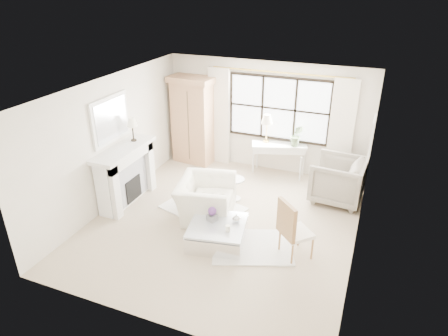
{
  "coord_description": "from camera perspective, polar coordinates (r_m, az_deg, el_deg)",
  "views": [
    {
      "loc": [
        2.51,
        -6.24,
        4.45
      ],
      "look_at": [
        -0.08,
        0.2,
        1.1
      ],
      "focal_mm": 32.0,
      "sensor_mm": 36.0,
      "label": 1
    }
  ],
  "objects": [
    {
      "name": "wall_front",
      "position": [
        5.3,
        -11.37,
        -10.61
      ],
      "size": [
        5.0,
        0.0,
        5.0
      ],
      "primitive_type": "plane",
      "rotation": [
        -1.57,
        0.0,
        0.0
      ],
      "color": "beige",
      "rests_on": "ground"
    },
    {
      "name": "rug_right",
      "position": [
        7.4,
        4.06,
        -11.13
      ],
      "size": [
        1.71,
        1.5,
        0.03
      ],
      "primitive_type": "cube",
      "rotation": [
        0.0,
        0.0,
        0.36
      ],
      "color": "silver",
      "rests_on": "floor"
    },
    {
      "name": "console_table",
      "position": [
        9.86,
        7.76,
        1.28
      ],
      "size": [
        1.38,
        0.84,
        0.8
      ],
      "rotation": [
        0.0,
        0.0,
        0.32
      ],
      "color": "silver",
      "rests_on": "floor"
    },
    {
      "name": "wingback_chair",
      "position": [
        8.92,
        15.89,
        -1.66
      ],
      "size": [
        1.14,
        1.11,
        0.97
      ],
      "primitive_type": "imported",
      "rotation": [
        0.0,
        0.0,
        -1.64
      ],
      "color": "gray",
      "rests_on": "floor"
    },
    {
      "name": "fireplace",
      "position": [
        8.73,
        -13.97,
        -0.85
      ],
      "size": [
        0.58,
        1.66,
        1.26
      ],
      "color": "white",
      "rests_on": "ground"
    },
    {
      "name": "mantel_lamp",
      "position": [
        8.64,
        -13.01,
        6.24
      ],
      "size": [
        0.22,
        0.22,
        0.51
      ],
      "color": "black",
      "rests_on": "fireplace"
    },
    {
      "name": "coffee_vase",
      "position": [
        7.34,
        1.78,
        -7.16
      ],
      "size": [
        0.19,
        0.19,
        0.16
      ],
      "primitive_type": "imported",
      "rotation": [
        0.0,
        0.0,
        0.31
      ],
      "color": "silver",
      "rests_on": "coffee_table"
    },
    {
      "name": "window_pane",
      "position": [
        9.67,
        7.81,
        8.4
      ],
      "size": [
        2.4,
        0.02,
        1.5
      ],
      "primitive_type": "cube",
      "color": "white",
      "rests_on": "wall_back"
    },
    {
      "name": "pillar_candle",
      "position": [
        7.1,
        0.54,
        -8.62
      ],
      "size": [
        0.08,
        0.08,
        0.12
      ],
      "primitive_type": "cylinder",
      "color": "white",
      "rests_on": "coffee_table"
    },
    {
      "name": "orchid_plant",
      "position": [
        9.53,
        10.33,
        4.57
      ],
      "size": [
        0.33,
        0.28,
        0.53
      ],
      "primitive_type": "imported",
      "rotation": [
        0.0,
        0.0,
        0.17
      ],
      "color": "#607C53",
      "rests_on": "console_table"
    },
    {
      "name": "coffee_table",
      "position": [
        7.42,
        -0.95,
        -9.32
      ],
      "size": [
        1.17,
        1.17,
        0.38
      ],
      "rotation": [
        0.0,
        0.0,
        0.19
      ],
      "color": "silver",
      "rests_on": "floor"
    },
    {
      "name": "art_frame",
      "position": [
        8.45,
        20.32,
        4.06
      ],
      "size": [
        0.04,
        0.62,
        0.82
      ],
      "primitive_type": "cube",
      "color": "silver",
      "rests_on": "wall_right"
    },
    {
      "name": "planter_box",
      "position": [
        7.39,
        -1.69,
        -7.09
      ],
      "size": [
        0.21,
        0.21,
        0.12
      ],
      "primitive_type": "cube",
      "rotation": [
        0.0,
        0.0,
        -0.37
      ],
      "color": "slate",
      "rests_on": "coffee_table"
    },
    {
      "name": "club_armchair",
      "position": [
        8.07,
        -2.64,
        -4.41
      ],
      "size": [
        1.28,
        1.4,
        0.79
      ],
      "primitive_type": "imported",
      "rotation": [
        0.0,
        0.0,
        1.77
      ],
      "color": "white",
      "rests_on": "floor"
    },
    {
      "name": "curtain_left",
      "position": [
        10.15,
        -0.7,
        7.32
      ],
      "size": [
        0.55,
        0.1,
        2.47
      ],
      "primitive_type": "cube",
      "color": "silver",
      "rests_on": "ground"
    },
    {
      "name": "wall_left",
      "position": [
        8.58,
        -15.71,
        3.61
      ],
      "size": [
        0.0,
        5.5,
        5.5
      ],
      "primitive_type": "plane",
      "rotation": [
        1.57,
        0.0,
        1.57
      ],
      "color": "silver",
      "rests_on": "ground"
    },
    {
      "name": "rug_left",
      "position": [
        8.5,
        -3.01,
        -5.7
      ],
      "size": [
        1.83,
        1.5,
        0.03
      ],
      "primitive_type": "cube",
      "rotation": [
        0.0,
        0.0,
        -0.27
      ],
      "color": "white",
      "rests_on": "floor"
    },
    {
      "name": "french_chair",
      "position": [
        7.13,
        10.07,
        -10.15
      ],
      "size": [
        0.68,
        0.68,
        1.08
      ],
      "rotation": [
        0.0,
        0.0,
        2.35
      ],
      "color": "#AC7B48",
      "rests_on": "floor"
    },
    {
      "name": "console_lamp",
      "position": [
        9.6,
        6.17,
        6.84
      ],
      "size": [
        0.28,
        0.28,
        0.69
      ],
      "color": "gold",
      "rests_on": "console_table"
    },
    {
      "name": "floor",
      "position": [
        8.06,
        0.01,
        -7.71
      ],
      "size": [
        5.5,
        5.5,
        0.0
      ],
      "primitive_type": "plane",
      "color": "#BFA98E",
      "rests_on": "ground"
    },
    {
      "name": "mirror_glass",
      "position": [
        8.38,
        -15.77,
        6.66
      ],
      "size": [
        0.02,
        1.0,
        0.8
      ],
      "primitive_type": "cube",
      "color": "silver",
      "rests_on": "wall_left"
    },
    {
      "name": "armoire",
      "position": [
        10.28,
        -4.37,
        6.93
      ],
      "size": [
        1.19,
        0.81,
        2.24
      ],
      "rotation": [
        0.0,
        0.0,
        -0.11
      ],
      "color": "tan",
      "rests_on": "floor"
    },
    {
      "name": "side_table",
      "position": [
        8.67,
        1.61,
        -2.58
      ],
      "size": [
        0.4,
        0.4,
        0.51
      ],
      "color": "silver",
      "rests_on": "floor"
    },
    {
      "name": "window_frame",
      "position": [
        9.66,
        7.79,
        8.38
      ],
      "size": [
        2.5,
        0.04,
        1.5
      ],
      "primitive_type": null,
      "color": "black",
      "rests_on": "wall_back"
    },
    {
      "name": "planter_flowers",
      "position": [
        7.32,
        -1.71,
        -6.17
      ],
      "size": [
        0.16,
        0.16,
        0.16
      ],
      "primitive_type": "sphere",
      "color": "#5B2F75",
      "rests_on": "planter_box"
    },
    {
      "name": "wall_right",
      "position": [
        6.97,
        19.47,
        -2.24
      ],
      "size": [
        0.0,
        5.5,
        5.5
      ],
      "primitive_type": "plane",
      "rotation": [
        1.57,
        0.0,
        -1.57
      ],
      "color": "beige",
      "rests_on": "ground"
    },
    {
      "name": "mirror_frame",
      "position": [
        8.4,
        -15.94,
        6.68
      ],
      "size": [
        0.05,
        1.15,
        0.95
      ],
      "primitive_type": "cube",
      "color": "white",
      "rests_on": "wall_left"
    },
    {
      "name": "curtain_rod",
      "position": [
        9.39,
        8.03,
        13.37
      ],
      "size": [
        3.3,
        0.04,
        0.04
      ],
      "primitive_type": "cylinder",
      "rotation": [
        0.0,
        1.57,
        0.0
      ],
      "color": "gold",
      "rests_on": "wall_back"
    },
    {
      "name": "wall_back",
      "position": [
        9.83,
        6.05,
        7.26
      ],
      "size": [
        5.0,
        0.0,
        5.0
      ],
      "primitive_type": "plane",
      "rotation": [
        1.57,
        0.0,
        0.0
      ],
      "color": "white",
      "rests_on": "ground"
    },
    {
      "name": "art_canvas",
      "position": [
        8.45,
        20.18,
        4.08
      ],
      "size": [
        0.01,
        0.52,
        0.72
      ],
      "primitive_type": "cube",
      "color": "#B7A48D",
      "rests_on": "wall_right"
    },
    {
      "name": "ceiling",
      "position": [
        6.95,
        0.01,
        11.2
      ],
      "size": [
        5.5,
        5.5,
        0.0
      ],
      "primitive_type": "plane",
      "rotation": [
        3.14,
        0.0,
        0.0
      ],
      "color": "silver",
      "rests_on": "ground"
    },
    {
      "name": "curtain_right",
      "position": [
        9.48,
        16.36,
        4.88
      ],
      "size": [
        0.55,
        0.1,
        2.47
      ],
      "primitive_type": "cube",
      "color": "white",
      "rests_on": "ground"
    }
  ]
}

